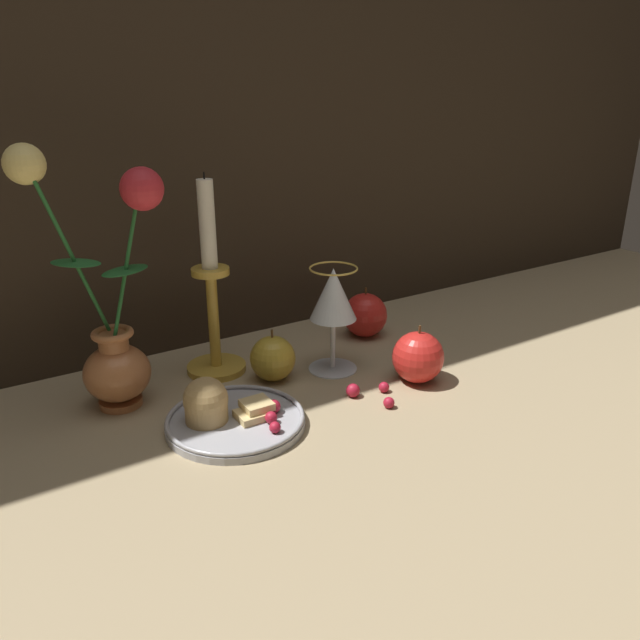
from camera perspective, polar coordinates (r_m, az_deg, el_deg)
name	(u,v)px	position (r m, az deg, el deg)	size (l,w,h in m)	color
ground_plane	(274,395)	(0.91, -4.19, -6.83)	(2.40, 2.40, 0.00)	#9E8966
vase	(112,321)	(0.87, -18.52, -0.09)	(0.18, 0.09, 0.36)	#B77042
plate_with_pastries	(227,414)	(0.83, -8.52, -8.52)	(0.18, 0.18, 0.07)	#A3A3A8
wine_glass	(333,299)	(0.94, 1.22, 1.96)	(0.08, 0.08, 0.17)	silver
candlestick	(212,303)	(0.95, -9.81, 1.55)	(0.09, 0.09, 0.31)	gold
apple_beside_vase	(418,357)	(0.94, 8.95, -3.38)	(0.08, 0.08, 0.09)	red
apple_near_glass	(365,315)	(1.10, 4.14, 0.46)	(0.08, 0.08, 0.09)	red
apple_at_table_edge	(273,358)	(0.94, -4.34, -3.52)	(0.07, 0.07, 0.08)	#B2932D
berry_near_plate	(407,356)	(1.02, 7.97, -3.24)	(0.02, 0.02, 0.02)	#AD192D
berry_front_center	(353,390)	(0.90, 3.03, -6.44)	(0.02, 0.02, 0.02)	#AD192D
berry_by_glass_stem	(389,403)	(0.87, 6.31, -7.52)	(0.02, 0.02, 0.02)	#AD192D
berry_under_candlestick	(384,387)	(0.92, 5.87, -6.13)	(0.02, 0.02, 0.02)	#AD192D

